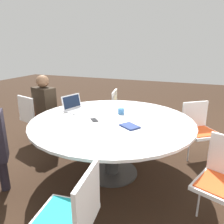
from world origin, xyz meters
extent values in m
plane|color=black|center=(0.00, 0.00, 0.00)|extent=(16.00, 16.00, 0.00)
cylinder|color=#333333|center=(0.00, 0.00, 0.01)|extent=(0.68, 0.68, 0.02)
cylinder|color=#333333|center=(0.00, 0.00, 0.37)|extent=(0.19, 0.19, 0.70)
cylinder|color=white|center=(0.00, 0.00, 0.74)|extent=(2.02, 2.02, 0.03)
cube|color=white|center=(-0.47, -1.57, 0.43)|extent=(0.53, 0.54, 0.04)
cube|color=#E04C1E|center=(-0.47, -1.57, 0.45)|extent=(0.46, 0.48, 0.01)
cube|color=white|center=(-0.28, -1.63, 0.65)|extent=(0.15, 0.41, 0.40)
cylinder|color=silver|center=(-0.52, -1.74, 0.20)|extent=(0.02, 0.02, 0.41)
cylinder|color=silver|center=(-0.42, -1.40, 0.20)|extent=(0.02, 0.02, 0.41)
cube|color=white|center=(1.33, 0.14, 0.43)|extent=(0.48, 0.47, 0.04)
cube|color=teal|center=(1.33, 0.14, 0.45)|extent=(0.42, 0.41, 0.01)
cube|color=white|center=(1.31, 0.34, 0.65)|extent=(0.42, 0.08, 0.40)
cube|color=white|center=(0.49, 1.25, 0.43)|extent=(0.55, 0.56, 0.04)
cube|color=#E04C1E|center=(0.49, 1.25, 0.45)|extent=(0.49, 0.50, 0.01)
cylinder|color=silver|center=(0.42, 1.08, 0.20)|extent=(0.02, 0.02, 0.41)
cube|color=white|center=(-0.80, 1.07, 0.43)|extent=(0.60, 0.60, 0.04)
cube|color=#E04C1E|center=(-0.80, 1.07, 0.45)|extent=(0.53, 0.53, 0.01)
cube|color=white|center=(-0.96, 0.96, 0.65)|extent=(0.27, 0.35, 0.40)
cylinder|color=silver|center=(-0.91, 1.22, 0.20)|extent=(0.02, 0.02, 0.41)
cylinder|color=silver|center=(-0.69, 0.93, 0.20)|extent=(0.02, 0.02, 0.41)
cube|color=white|center=(-1.31, -0.26, 0.43)|extent=(0.51, 0.50, 0.04)
cube|color=gold|center=(-1.31, -0.26, 0.45)|extent=(0.45, 0.44, 0.01)
cube|color=white|center=(-1.28, -0.45, 0.65)|extent=(0.42, 0.11, 0.40)
cylinder|color=silver|center=(-1.49, -0.30, 0.20)|extent=(0.02, 0.02, 0.41)
cylinder|color=silver|center=(-1.14, -0.23, 0.20)|extent=(0.02, 0.02, 0.41)
cylinder|color=#2D2319|center=(-0.52, -1.40, 0.22)|extent=(0.10, 0.10, 0.45)
cylinder|color=#2D2319|center=(-0.47, -1.23, 0.22)|extent=(0.10, 0.10, 0.45)
cube|color=#2D2319|center=(-0.40, -1.34, 0.72)|extent=(0.31, 0.41, 0.55)
sphere|color=brown|center=(-0.40, -1.34, 1.10)|extent=(0.20, 0.20, 0.20)
cylinder|color=#231E28|center=(0.79, -1.05, 0.22)|extent=(0.10, 0.10, 0.45)
cube|color=silver|center=(-0.18, -0.60, 0.76)|extent=(0.38, 0.32, 0.02)
cube|color=silver|center=(-0.21, -0.71, 0.87)|extent=(0.33, 0.14, 0.20)
cube|color=black|center=(-0.21, -0.70, 0.87)|extent=(0.30, 0.12, 0.17)
cube|color=navy|center=(0.16, 0.28, 0.76)|extent=(0.24, 0.26, 0.02)
cylinder|color=#33669E|center=(-0.27, 0.03, 0.79)|extent=(0.09, 0.09, 0.08)
cube|color=black|center=(0.10, -0.20, 0.76)|extent=(0.15, 0.15, 0.01)
camera|label=1|loc=(2.40, 0.94, 1.64)|focal=35.00mm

